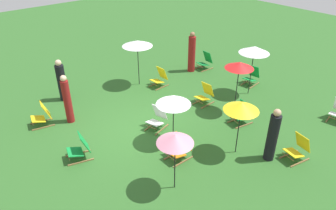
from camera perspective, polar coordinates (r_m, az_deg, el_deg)
name	(u,v)px	position (r m, az deg, el deg)	size (l,w,h in m)	color
ground_plane	(141,129)	(10.78, -4.88, -4.39)	(40.00, 40.00, 0.00)	#2D6026
deckchair_0	(80,148)	(9.67, -15.69, -7.50)	(0.67, 0.86, 0.83)	olive
deckchair_1	(242,113)	(11.19, 13.35, -1.50)	(0.61, 0.84, 0.83)	olive
deckchair_3	(252,76)	(14.04, 14.92, 5.08)	(0.55, 0.81, 0.83)	olive
deckchair_4	(157,118)	(10.64, -1.95, -2.40)	(0.66, 0.86, 0.83)	olive
deckchair_5	(160,78)	(13.41, -1.53, 4.93)	(0.51, 0.78, 0.83)	olive
deckchair_6	(42,115)	(11.62, -21.84, -1.76)	(0.64, 0.85, 0.83)	olive
deckchair_7	(205,61)	(15.20, 6.77, 7.88)	(0.52, 0.79, 0.83)	olive
deckchair_8	(298,149)	(10.05, 22.49, -7.30)	(0.62, 0.84, 0.83)	olive
deckchair_10	(180,148)	(9.32, 2.17, -7.79)	(0.49, 0.77, 0.83)	olive
deckchair_11	(205,94)	(12.17, 6.71, 1.91)	(0.51, 0.78, 0.83)	olive
umbrella_0	(241,106)	(9.08, 13.18, -0.26)	(1.02, 1.02, 1.75)	black
umbrella_1	(173,100)	(9.39, 1.00, 0.94)	(1.07, 1.07, 1.67)	black
umbrella_2	(137,43)	(13.05, -5.60, 11.06)	(1.25, 1.25, 1.96)	black
umbrella_3	(254,50)	(12.63, 15.38, 9.64)	(1.18, 1.18, 2.02)	black
umbrella_4	(175,139)	(7.62, 1.31, -6.18)	(0.93, 0.93, 1.72)	black
umbrella_5	(240,65)	(11.21, 12.84, 7.03)	(1.02, 1.02, 1.95)	black
person_0	(67,100)	(11.25, -17.80, 0.86)	(0.38, 0.38, 1.78)	maroon
person_1	(62,81)	(12.82, -18.72, 4.07)	(0.44, 0.44, 1.68)	black
person_2	(272,136)	(9.52, 18.42, -5.40)	(0.38, 0.38, 1.71)	black
person_3	(192,53)	(14.69, 4.32, 9.38)	(0.38, 0.38, 1.88)	maroon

